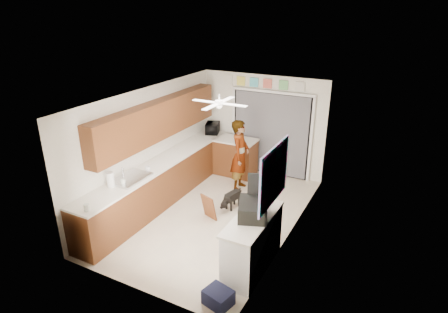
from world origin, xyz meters
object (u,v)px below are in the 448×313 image
at_px(microwave, 213,128).
at_px(navy_crate, 218,297).
at_px(dog, 233,199).
at_px(man, 240,155).
at_px(paper_towel_roll, 110,180).
at_px(suitcase, 253,209).
at_px(cup, 148,169).
at_px(cardboard_box, 236,251).

distance_m(microwave, navy_crate, 5.13).
distance_m(navy_crate, dog, 2.81).
height_order(navy_crate, man, man).
height_order(microwave, dog, microwave).
relative_size(paper_towel_roll, navy_crate, 0.74).
bearing_deg(suitcase, navy_crate, -114.81).
bearing_deg(cup, navy_crate, -33.73).
bearing_deg(cup, man, 56.62).
bearing_deg(suitcase, paper_towel_roll, 164.21).
relative_size(microwave, cardboard_box, 1.31).
height_order(cup, navy_crate, cup).
xyz_separation_m(microwave, navy_crate, (2.50, -4.37, -0.95)).
relative_size(cardboard_box, man, 0.22).
xyz_separation_m(suitcase, cardboard_box, (-0.32, 0.08, -0.95)).
height_order(navy_crate, dog, dog).
xyz_separation_m(suitcase, man, (-1.37, 2.46, -0.22)).
height_order(cup, cardboard_box, cup).
relative_size(cup, cardboard_box, 0.31).
relative_size(microwave, navy_crate, 1.24).
distance_m(suitcase, man, 2.83).
xyz_separation_m(cardboard_box, dog, (-0.79, 1.49, 0.09)).
xyz_separation_m(suitcase, dog, (-1.11, 1.57, -0.86)).
relative_size(paper_towel_roll, dog, 0.55).
bearing_deg(navy_crate, paper_towel_roll, 163.42).
xyz_separation_m(suitcase, navy_crate, (-0.07, -1.04, -0.95)).
relative_size(navy_crate, man, 0.23).
relative_size(microwave, paper_towel_roll, 1.68).
bearing_deg(microwave, cardboard_box, -166.62).
distance_m(cup, man, 2.19).
distance_m(paper_towel_roll, dog, 2.58).
distance_m(suitcase, dog, 2.11).
xyz_separation_m(microwave, cardboard_box, (2.25, -3.25, -0.96)).
xyz_separation_m(man, dog, (0.26, -0.89, -0.64)).
bearing_deg(cardboard_box, man, 113.82).
xyz_separation_m(microwave, suitcase, (2.57, -3.33, -0.01)).
bearing_deg(microwave, dog, -161.71).
relative_size(microwave, suitcase, 0.82).
bearing_deg(paper_towel_roll, cardboard_box, 7.75).
xyz_separation_m(microwave, paper_towel_roll, (-0.16, -3.58, 0.01)).
relative_size(navy_crate, dog, 0.74).
relative_size(suitcase, cardboard_box, 1.60).
bearing_deg(dog, suitcase, -40.96).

